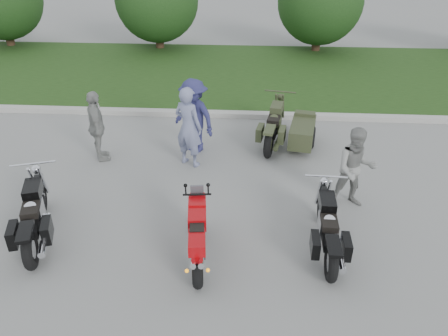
# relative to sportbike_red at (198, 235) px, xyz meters

# --- Properties ---
(ground) EXTENTS (80.00, 80.00, 0.00)m
(ground) POSITION_rel_sportbike_red_xyz_m (-0.38, 0.42, -0.52)
(ground) COLOR gray
(ground) RESTS_ON ground
(curb) EXTENTS (60.00, 0.30, 0.15)m
(curb) POSITION_rel_sportbike_red_xyz_m (-0.38, 6.42, -0.45)
(curb) COLOR #ACAAA2
(curb) RESTS_ON ground
(grass_strip) EXTENTS (60.00, 8.00, 0.14)m
(grass_strip) POSITION_rel_sportbike_red_xyz_m (-0.38, 10.57, -0.45)
(grass_strip) COLOR #2E501B
(grass_strip) RESTS_ON ground
(tree_mid_left) EXTENTS (3.60, 3.60, 4.00)m
(tree_mid_left) POSITION_rel_sportbike_red_xyz_m (-3.38, 13.92, 1.67)
(tree_mid_left) COLOR #3F2B1C
(tree_mid_left) RESTS_ON ground
(tree_mid_right) EXTENTS (3.60, 3.60, 4.00)m
(tree_mid_right) POSITION_rel_sportbike_red_xyz_m (3.62, 13.92, 1.67)
(tree_mid_right) COLOR #3F2B1C
(tree_mid_right) RESTS_ON ground
(sportbike_red) EXTENTS (0.44, 1.87, 0.89)m
(sportbike_red) POSITION_rel_sportbike_red_xyz_m (0.00, 0.00, 0.00)
(sportbike_red) COLOR black
(sportbike_red) RESTS_ON ground
(cruiser_left) EXTENTS (0.95, 2.34, 0.93)m
(cruiser_left) POSITION_rel_sportbike_red_xyz_m (-3.02, 0.37, -0.05)
(cruiser_left) COLOR black
(cruiser_left) RESTS_ON ground
(cruiser_right) EXTENTS (0.39, 2.26, 0.87)m
(cruiser_right) POSITION_rel_sportbike_red_xyz_m (2.25, 0.39, -0.08)
(cruiser_right) COLOR black
(cruiser_right) RESTS_ON ground
(cruiser_sidecar) EXTENTS (1.45, 2.45, 0.95)m
(cruiser_sidecar) POSITION_rel_sportbike_red_xyz_m (1.87, 4.58, -0.08)
(cruiser_sidecar) COLOR black
(cruiser_sidecar) RESTS_ON ground
(person_stripe) EXTENTS (0.85, 0.75, 1.95)m
(person_stripe) POSITION_rel_sportbike_red_xyz_m (-0.61, 3.43, 0.45)
(person_stripe) COLOR gray
(person_stripe) RESTS_ON ground
(person_grey) EXTENTS (0.87, 0.69, 1.72)m
(person_grey) POSITION_rel_sportbike_red_xyz_m (2.95, 1.89, 0.34)
(person_grey) COLOR gray
(person_grey) RESTS_ON ground
(person_denim) EXTENTS (1.40, 1.30, 1.89)m
(person_denim) POSITION_rel_sportbike_red_xyz_m (-0.57, 4.15, 0.43)
(person_denim) COLOR navy
(person_denim) RESTS_ON ground
(person_back) EXTENTS (0.81, 1.11, 1.75)m
(person_back) POSITION_rel_sportbike_red_xyz_m (-2.83, 3.52, 0.36)
(person_back) COLOR gray
(person_back) RESTS_ON ground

